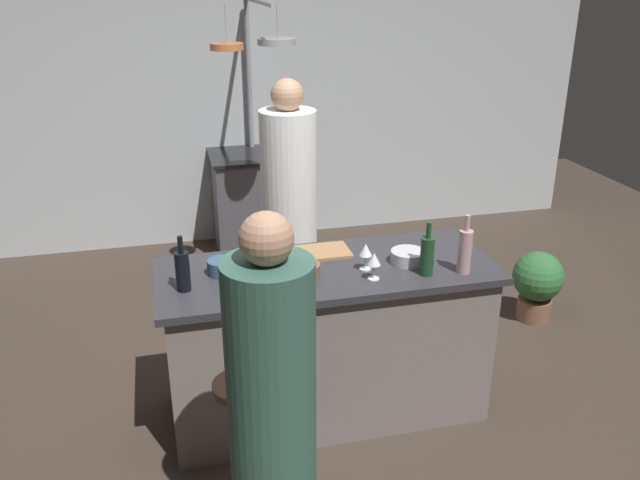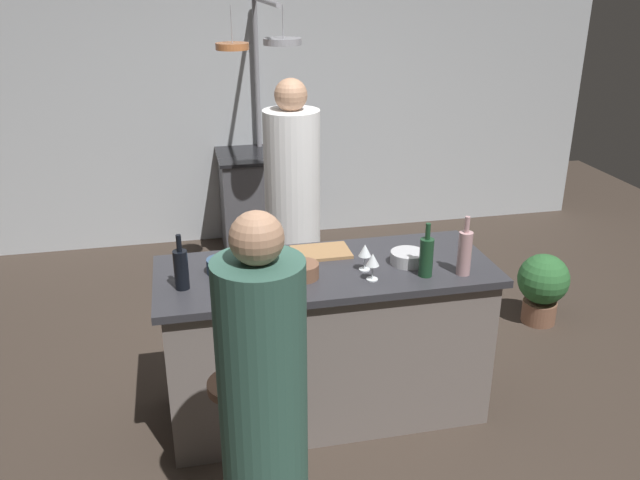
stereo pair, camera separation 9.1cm
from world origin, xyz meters
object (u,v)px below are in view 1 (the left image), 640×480
object	(u,v)px
guest_left	(272,422)
potted_plant	(537,282)
wine_bottle_rose	(465,250)
mixing_bowl_wooden	(303,271)
wine_bottle_green	(427,255)
pepper_mill	(278,252)
wine_glass_near_right_guest	(366,251)
stove_range	(258,202)
chef	(290,219)
mixing_bowl_steel	(408,257)
bar_stool_left	(244,439)
cutting_board	(321,252)
wine_glass_by_chef	(374,260)
wine_bottle_dark	(183,270)
mixing_bowl_blue	(222,267)

from	to	relation	value
guest_left	potted_plant	xyz separation A→B (m)	(2.21, 1.67, -0.45)
wine_bottle_rose	mixing_bowl_wooden	xyz separation A→B (m)	(-0.83, 0.14, -0.09)
potted_plant	wine_bottle_rose	distance (m)	1.56
mixing_bowl_wooden	wine_bottle_green	bearing A→B (deg)	-10.30
guest_left	pepper_mill	size ratio (longest dim) A/B	7.68
wine_bottle_green	wine_glass_near_right_guest	bearing A→B (deg)	155.19
stove_range	mixing_bowl_wooden	xyz separation A→B (m)	(-0.15, -2.54, 0.49)
chef	wine_glass_near_right_guest	xyz separation A→B (m)	(0.19, -1.07, 0.20)
pepper_mill	mixing_bowl_steel	xyz separation A→B (m)	(0.70, -0.07, -0.07)
bar_stool_left	cutting_board	xyz separation A→B (m)	(0.56, 0.81, 0.53)
bar_stool_left	mixing_bowl_steel	size ratio (longest dim) A/B	3.62
stove_range	wine_bottle_green	bearing A→B (deg)	-79.73
wine_glass_by_chef	cutting_board	bearing A→B (deg)	115.49
potted_plant	mixing_bowl_steel	xyz separation A→B (m)	(-1.29, -0.70, 0.64)
chef	mixing_bowl_wooden	xyz separation A→B (m)	(-0.15, -1.09, 0.13)
cutting_board	wine_bottle_green	size ratio (longest dim) A/B	1.11
stove_range	wine_glass_near_right_guest	world-z (taller)	wine_glass_near_right_guest
wine_glass_by_chef	mixing_bowl_wooden	size ratio (longest dim) A/B	0.83
stove_range	mixing_bowl_steel	size ratio (longest dim) A/B	4.74
guest_left	wine_bottle_green	size ratio (longest dim) A/B	5.58
wine_bottle_green	wine_bottle_rose	size ratio (longest dim) A/B	0.91
potted_plant	pepper_mill	distance (m)	2.20
pepper_mill	wine_bottle_rose	world-z (taller)	wine_bottle_rose
wine_bottle_green	stove_range	bearing A→B (deg)	100.27
wine_bottle_rose	potted_plant	bearing A→B (deg)	40.16
potted_plant	wine_bottle_rose	bearing A→B (deg)	-139.84
wine_bottle_dark	mixing_bowl_steel	xyz separation A→B (m)	(1.19, 0.04, -0.07)
chef	wine_bottle_dark	size ratio (longest dim) A/B	6.09
mixing_bowl_wooden	bar_stool_left	bearing A→B (deg)	-127.08
cutting_board	wine_glass_near_right_guest	size ratio (longest dim) A/B	2.19
chef	wine_glass_near_right_guest	bearing A→B (deg)	-80.02
mixing_bowl_wooden	pepper_mill	bearing A→B (deg)	131.51
wine_glass_by_chef	mixing_bowl_blue	xyz separation A→B (m)	(-0.75, 0.25, -0.07)
wine_bottle_rose	wine_glass_by_chef	world-z (taller)	wine_bottle_rose
guest_left	chef	bearing A→B (deg)	76.55
guest_left	wine_bottle_green	world-z (taller)	guest_left
mixing_bowl_steel	bar_stool_left	bearing A→B (deg)	-149.62
stove_range	wine_bottle_dark	bearing A→B (deg)	-106.51
chef	wine_glass_by_chef	world-z (taller)	chef
bar_stool_left	guest_left	distance (m)	0.54
wine_bottle_rose	wine_glass_near_right_guest	world-z (taller)	wine_bottle_rose
wine_bottle_dark	wine_bottle_rose	xyz separation A→B (m)	(1.43, -0.14, 0.02)
chef	mixing_bowl_blue	size ratio (longest dim) A/B	11.58
pepper_mill	mixing_bowl_steel	bearing A→B (deg)	-5.95
wine_glass_by_chef	pepper_mill	bearing A→B (deg)	153.48
mixing_bowl_blue	bar_stool_left	bearing A→B (deg)	-90.17
stove_range	chef	distance (m)	1.49
wine_bottle_green	wine_bottle_dark	size ratio (longest dim) A/B	1.01
stove_range	cutting_board	size ratio (longest dim) A/B	2.78
wine_bottle_rose	mixing_bowl_wooden	world-z (taller)	wine_bottle_rose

